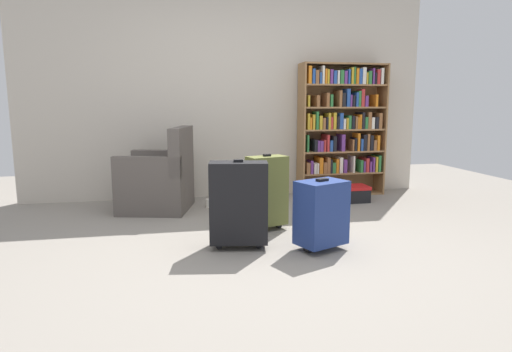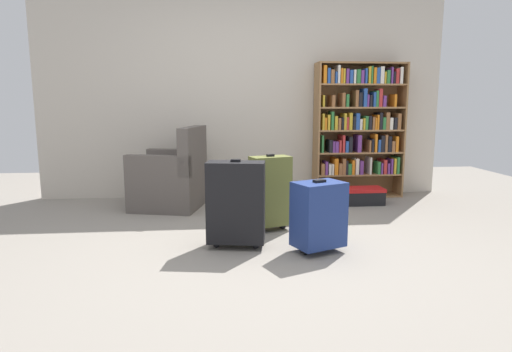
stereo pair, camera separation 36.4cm
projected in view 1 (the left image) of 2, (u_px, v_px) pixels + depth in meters
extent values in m
plane|color=gray|center=(269.00, 253.00, 3.40)|extent=(8.63, 8.63, 0.00)
cube|color=beige|center=(229.00, 91.00, 5.33)|extent=(4.93, 0.10, 2.60)
cube|color=olive|center=(301.00, 131.00, 5.37)|extent=(0.02, 0.30, 1.63)
cube|color=olive|center=(381.00, 130.00, 5.57)|extent=(0.02, 0.30, 1.63)
cube|color=olive|center=(338.00, 130.00, 5.61)|extent=(1.08, 0.02, 1.63)
cube|color=olive|center=(340.00, 193.00, 5.60)|extent=(1.04, 0.28, 0.02)
cube|color=olive|center=(340.00, 172.00, 5.56)|extent=(1.04, 0.28, 0.02)
cube|color=olive|center=(341.00, 151.00, 5.51)|extent=(1.04, 0.28, 0.02)
cube|color=olive|center=(342.00, 129.00, 5.47)|extent=(1.04, 0.28, 0.02)
cube|color=olive|center=(343.00, 108.00, 5.43)|extent=(1.04, 0.28, 0.02)
cube|color=olive|center=(343.00, 85.00, 5.38)|extent=(1.04, 0.28, 0.02)
cube|color=olive|center=(344.00, 64.00, 5.34)|extent=(1.04, 0.28, 0.02)
cube|color=brown|center=(307.00, 168.00, 5.40)|extent=(0.04, 0.16, 0.14)
cube|color=#66337F|center=(310.00, 167.00, 5.42)|extent=(0.03, 0.18, 0.16)
cube|color=silver|center=(313.00, 168.00, 5.42)|extent=(0.03, 0.18, 0.13)
cube|color=silver|center=(316.00, 168.00, 5.43)|extent=(0.02, 0.17, 0.13)
cube|color=orange|center=(318.00, 165.00, 5.47)|extent=(0.04, 0.25, 0.20)
cube|color=brown|center=(323.00, 167.00, 5.47)|extent=(0.04, 0.23, 0.14)
cube|color=brown|center=(326.00, 165.00, 5.46)|extent=(0.04, 0.19, 0.20)
cube|color=black|center=(329.00, 166.00, 5.46)|extent=(0.02, 0.17, 0.17)
cube|color=#2D7238|center=(331.00, 167.00, 5.49)|extent=(0.04, 0.22, 0.13)
cube|color=orange|center=(335.00, 165.00, 5.49)|extent=(0.03, 0.21, 0.17)
cube|color=silver|center=(339.00, 165.00, 5.48)|extent=(0.04, 0.16, 0.19)
cube|color=#66337F|center=(342.00, 165.00, 5.52)|extent=(0.04, 0.22, 0.17)
cube|color=silver|center=(351.00, 164.00, 5.52)|extent=(0.02, 0.19, 0.21)
cube|color=#2D7238|center=(359.00, 166.00, 5.54)|extent=(0.03, 0.17, 0.15)
cube|color=#66337F|center=(361.00, 166.00, 5.58)|extent=(0.02, 0.25, 0.14)
cube|color=#B22D2D|center=(364.00, 164.00, 5.58)|extent=(0.04, 0.24, 0.17)
cube|color=#66337F|center=(367.00, 166.00, 5.59)|extent=(0.03, 0.22, 0.13)
cube|color=#66337F|center=(371.00, 164.00, 5.58)|extent=(0.02, 0.19, 0.19)
cube|color=gold|center=(374.00, 164.00, 5.58)|extent=(0.03, 0.18, 0.19)
cube|color=#2D7238|center=(376.00, 163.00, 5.60)|extent=(0.03, 0.22, 0.21)
cube|color=#2D7238|center=(306.00, 143.00, 5.37)|extent=(0.02, 0.21, 0.21)
cube|color=black|center=(314.00, 145.00, 5.39)|extent=(0.04, 0.20, 0.15)
cube|color=#66337F|center=(316.00, 146.00, 5.42)|extent=(0.02, 0.24, 0.13)
cube|color=#66337F|center=(319.00, 146.00, 5.43)|extent=(0.04, 0.25, 0.13)
cube|color=#B22D2D|center=(323.00, 145.00, 5.40)|extent=(0.03, 0.17, 0.15)
cube|color=#B22D2D|center=(325.00, 143.00, 5.43)|extent=(0.03, 0.23, 0.21)
cube|color=#264C99|center=(329.00, 145.00, 5.43)|extent=(0.03, 0.20, 0.13)
cube|color=black|center=(332.00, 143.00, 5.44)|extent=(0.04, 0.22, 0.18)
cube|color=#66337F|center=(341.00, 142.00, 5.45)|extent=(0.04, 0.20, 0.21)
cube|color=brown|center=(350.00, 145.00, 5.50)|extent=(0.02, 0.23, 0.14)
cube|color=black|center=(353.00, 144.00, 5.48)|extent=(0.02, 0.18, 0.16)
cube|color=orange|center=(356.00, 142.00, 5.48)|extent=(0.03, 0.18, 0.22)
cube|color=#264C99|center=(359.00, 144.00, 5.51)|extent=(0.03, 0.21, 0.15)
cube|color=black|center=(363.00, 142.00, 5.49)|extent=(0.04, 0.17, 0.20)
cube|color=brown|center=(365.00, 142.00, 5.53)|extent=(0.03, 0.22, 0.21)
cube|color=black|center=(368.00, 142.00, 5.54)|extent=(0.04, 0.24, 0.19)
cube|color=brown|center=(372.00, 145.00, 5.55)|extent=(0.04, 0.22, 0.13)
cube|color=orange|center=(375.00, 142.00, 5.54)|extent=(0.03, 0.19, 0.19)
cube|color=gold|center=(306.00, 121.00, 5.32)|extent=(0.03, 0.20, 0.19)
cube|color=orange|center=(309.00, 123.00, 5.33)|extent=(0.02, 0.20, 0.14)
cube|color=gold|center=(311.00, 122.00, 5.36)|extent=(0.03, 0.25, 0.18)
cube|color=#2D7238|center=(315.00, 120.00, 5.33)|extent=(0.03, 0.18, 0.22)
cube|color=gold|center=(319.00, 122.00, 5.34)|extent=(0.04, 0.17, 0.16)
cube|color=brown|center=(321.00, 123.00, 5.39)|extent=(0.03, 0.25, 0.14)
cube|color=black|center=(324.00, 123.00, 5.39)|extent=(0.02, 0.25, 0.15)
cube|color=gold|center=(327.00, 121.00, 5.37)|extent=(0.03, 0.19, 0.20)
cube|color=#B22D2D|center=(329.00, 123.00, 5.39)|extent=(0.02, 0.21, 0.15)
cube|color=gold|center=(332.00, 121.00, 5.39)|extent=(0.04, 0.20, 0.20)
cube|color=black|center=(336.00, 123.00, 5.39)|extent=(0.03, 0.19, 0.16)
cube|color=#264C99|center=(338.00, 121.00, 5.42)|extent=(0.04, 0.24, 0.20)
cube|color=silver|center=(342.00, 124.00, 5.40)|extent=(0.03, 0.18, 0.13)
cube|color=gold|center=(345.00, 123.00, 5.41)|extent=(0.02, 0.16, 0.14)
cube|color=#2D7238|center=(347.00, 122.00, 5.42)|extent=(0.03, 0.19, 0.16)
cube|color=black|center=(350.00, 122.00, 5.45)|extent=(0.03, 0.24, 0.16)
cube|color=brown|center=(353.00, 122.00, 5.46)|extent=(0.02, 0.23, 0.15)
cube|color=orange|center=(355.00, 123.00, 5.46)|extent=(0.02, 0.23, 0.14)
cube|color=orange|center=(358.00, 122.00, 5.46)|extent=(0.02, 0.21, 0.18)
cube|color=black|center=(360.00, 120.00, 5.47)|extent=(0.03, 0.23, 0.20)
cube|color=#2D7238|center=(363.00, 123.00, 5.47)|extent=(0.04, 0.20, 0.15)
cube|color=brown|center=(367.00, 120.00, 5.46)|extent=(0.04, 0.18, 0.21)
cube|color=silver|center=(370.00, 123.00, 5.48)|extent=(0.04, 0.18, 0.14)
cube|color=black|center=(374.00, 123.00, 5.50)|extent=(0.04, 0.20, 0.14)
cube|color=brown|center=(377.00, 121.00, 5.51)|extent=(0.04, 0.22, 0.19)
cube|color=gold|center=(306.00, 101.00, 5.30)|extent=(0.02, 0.24, 0.14)
cube|color=brown|center=(316.00, 101.00, 5.31)|extent=(0.04, 0.22, 0.14)
cube|color=brown|center=(326.00, 100.00, 5.32)|extent=(0.04, 0.19, 0.17)
cube|color=#2D7238|center=(329.00, 101.00, 5.35)|extent=(0.03, 0.24, 0.15)
cube|color=brown|center=(338.00, 99.00, 5.36)|extent=(0.03, 0.21, 0.19)
cube|color=black|center=(341.00, 100.00, 5.36)|extent=(0.04, 0.18, 0.17)
cube|color=#264C99|center=(346.00, 98.00, 5.36)|extent=(0.04, 0.17, 0.21)
cube|color=#66337F|center=(347.00, 101.00, 5.41)|extent=(0.02, 0.25, 0.14)
cube|color=black|center=(351.00, 101.00, 5.40)|extent=(0.03, 0.23, 0.14)
cube|color=#264C99|center=(355.00, 100.00, 5.38)|extent=(0.03, 0.17, 0.17)
cube|color=#2D7238|center=(356.00, 99.00, 5.42)|extent=(0.03, 0.23, 0.19)
cube|color=#B22D2D|center=(361.00, 98.00, 5.39)|extent=(0.04, 0.17, 0.21)
cube|color=#66337F|center=(364.00, 101.00, 5.43)|extent=(0.04, 0.20, 0.13)
cube|color=orange|center=(374.00, 101.00, 5.44)|extent=(0.03, 0.19, 0.15)
cube|color=orange|center=(308.00, 75.00, 5.23)|extent=(0.04, 0.19, 0.21)
cube|color=#264C99|center=(311.00, 77.00, 5.25)|extent=(0.03, 0.22, 0.17)
cube|color=brown|center=(314.00, 77.00, 5.27)|extent=(0.04, 0.23, 0.16)
cube|color=#264C99|center=(318.00, 78.00, 5.28)|extent=(0.02, 0.23, 0.13)
cube|color=silver|center=(320.00, 75.00, 5.28)|extent=(0.03, 0.23, 0.21)
cube|color=orange|center=(323.00, 77.00, 5.29)|extent=(0.02, 0.23, 0.18)
cube|color=gold|center=(325.00, 77.00, 5.30)|extent=(0.02, 0.24, 0.17)
cube|color=#66337F|center=(329.00, 77.00, 5.28)|extent=(0.03, 0.18, 0.17)
cube|color=#264C99|center=(333.00, 78.00, 5.28)|extent=(0.04, 0.17, 0.16)
cube|color=silver|center=(335.00, 78.00, 5.32)|extent=(0.03, 0.22, 0.16)
cube|color=#2D7238|center=(340.00, 77.00, 5.30)|extent=(0.04, 0.18, 0.16)
cube|color=#66337F|center=(343.00, 78.00, 5.32)|extent=(0.04, 0.20, 0.15)
cube|color=#264C99|center=(346.00, 77.00, 5.33)|extent=(0.02, 0.21, 0.18)
cube|color=gold|center=(349.00, 76.00, 5.35)|extent=(0.03, 0.23, 0.20)
cube|color=#2D7238|center=(351.00, 76.00, 5.36)|extent=(0.02, 0.25, 0.20)
cube|color=orange|center=(354.00, 77.00, 5.36)|extent=(0.03, 0.23, 0.19)
cube|color=#264C99|center=(357.00, 77.00, 5.37)|extent=(0.04, 0.22, 0.18)
cube|color=silver|center=(361.00, 76.00, 5.37)|extent=(0.04, 0.20, 0.20)
cube|color=gold|center=(364.00, 79.00, 5.39)|extent=(0.02, 0.23, 0.14)
cube|color=#2D7238|center=(368.00, 78.00, 5.37)|extent=(0.04, 0.17, 0.16)
cube|color=#66337F|center=(370.00, 77.00, 5.39)|extent=(0.02, 0.21, 0.19)
cube|color=black|center=(373.00, 79.00, 5.39)|extent=(0.02, 0.17, 0.14)
cube|color=#B22D2D|center=(374.00, 77.00, 5.43)|extent=(0.04, 0.25, 0.17)
cube|color=silver|center=(379.00, 77.00, 5.42)|extent=(0.03, 0.21, 0.19)
cube|color=#59514C|center=(156.00, 192.00, 4.75)|extent=(0.85, 0.85, 0.40)
cube|color=gray|center=(155.00, 170.00, 4.72)|extent=(0.69, 0.63, 0.08)
cube|color=#59514C|center=(181.00, 151.00, 4.67)|extent=(0.29, 0.71, 0.50)
cube|color=#59514C|center=(162.00, 160.00, 5.00)|extent=(0.70, 0.27, 0.22)
cube|color=#59514C|center=(147.00, 167.00, 4.41)|extent=(0.70, 0.27, 0.22)
cylinder|color=white|center=(209.00, 203.00, 4.88)|extent=(0.08, 0.08, 0.10)
torus|color=white|center=(214.00, 203.00, 4.89)|extent=(0.06, 0.01, 0.06)
cube|color=black|center=(347.00, 195.00, 5.15)|extent=(0.48, 0.26, 0.17)
cube|color=red|center=(347.00, 187.00, 5.14)|extent=(0.49, 0.27, 0.04)
cube|color=brown|center=(267.00, 191.00, 3.97)|extent=(0.40, 0.28, 0.63)
cube|color=black|center=(267.00, 155.00, 3.91)|extent=(0.07, 0.05, 0.02)
cylinder|color=black|center=(255.00, 229.00, 3.96)|extent=(0.06, 0.06, 0.05)
cylinder|color=black|center=(278.00, 225.00, 4.08)|extent=(0.06, 0.06, 0.05)
cube|color=black|center=(239.00, 203.00, 3.46)|extent=(0.48, 0.28, 0.65)
cube|color=black|center=(238.00, 161.00, 3.40)|extent=(0.08, 0.05, 0.02)
cylinder|color=black|center=(219.00, 245.00, 3.51)|extent=(0.06, 0.06, 0.05)
cylinder|color=black|center=(259.00, 245.00, 3.52)|extent=(0.06, 0.06, 0.05)
cube|color=navy|center=(321.00, 212.00, 3.44)|extent=(0.45, 0.39, 0.50)
cube|color=black|center=(322.00, 180.00, 3.39)|extent=(0.11, 0.08, 0.02)
cylinder|color=black|center=(308.00, 249.00, 3.41)|extent=(0.07, 0.07, 0.05)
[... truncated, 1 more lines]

